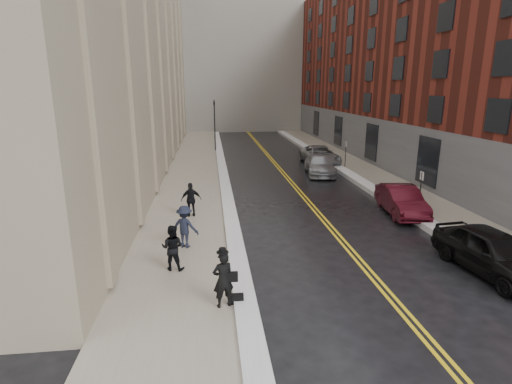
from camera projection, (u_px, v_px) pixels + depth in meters
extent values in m
plane|color=black|center=(312.00, 295.00, 12.91)|extent=(160.00, 160.00, 0.00)
cube|color=gray|center=(191.00, 182.00, 27.76)|extent=(4.00, 64.00, 0.15)
cube|color=gray|center=(377.00, 178.00, 29.25)|extent=(3.00, 64.00, 0.15)
cube|color=gold|center=(289.00, 181.00, 28.54)|extent=(0.12, 64.00, 0.01)
cube|color=gold|center=(292.00, 181.00, 28.57)|extent=(0.12, 64.00, 0.01)
cube|color=white|center=(224.00, 181.00, 28.00)|extent=(0.70, 60.80, 0.26)
cube|color=white|center=(353.00, 177.00, 29.03)|extent=(0.85, 60.80, 0.30)
cube|color=maroon|center=(446.00, 57.00, 34.63)|extent=(14.00, 50.00, 18.00)
cylinder|color=black|center=(215.00, 126.00, 40.77)|extent=(0.12, 0.12, 5.20)
imported|color=black|center=(214.00, 106.00, 40.25)|extent=(0.18, 0.15, 0.90)
cylinder|color=black|center=(420.00, 192.00, 21.19)|extent=(0.06, 0.06, 2.20)
cube|color=white|center=(422.00, 176.00, 20.96)|extent=(0.02, 0.35, 0.45)
cylinder|color=black|center=(346.00, 155.00, 32.71)|extent=(0.06, 0.06, 2.20)
cube|color=white|center=(346.00, 144.00, 32.48)|extent=(0.02, 0.35, 0.45)
imported|color=black|center=(492.00, 252.00, 14.25)|extent=(2.41, 4.97, 1.63)
imported|color=#420B15|center=(401.00, 200.00, 20.98)|extent=(2.12, 4.69, 1.49)
imported|color=#94959A|center=(320.00, 165.00, 30.63)|extent=(2.68, 5.26, 1.46)
imported|color=#93969A|center=(320.00, 155.00, 34.48)|extent=(2.61, 5.64, 1.57)
imported|color=black|center=(223.00, 280.00, 11.78)|extent=(0.72, 0.57, 1.74)
imported|color=black|center=(172.00, 248.00, 14.22)|extent=(0.94, 0.80, 1.67)
imported|color=#1A1E2F|center=(185.00, 227.00, 16.21)|extent=(1.30, 1.03, 1.76)
imported|color=black|center=(191.00, 200.00, 20.11)|extent=(1.06, 0.52, 1.74)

